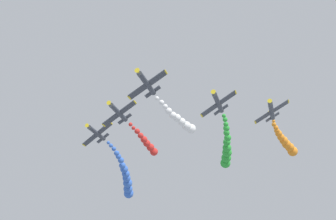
# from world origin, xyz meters

# --- Properties ---
(airplane_lead) EXTENTS (8.34, 10.35, 5.29)m
(airplane_lead) POSITION_xyz_m (0.65, 13.40, 133.55)
(airplane_lead) COLOR #333842
(smoke_trail_lead) EXTENTS (5.07, 19.71, 2.67)m
(smoke_trail_lead) POSITION_xyz_m (-1.37, -7.21, 133.05)
(smoke_trail_lead) COLOR white
(airplane_left_inner) EXTENTS (8.38, 10.35, 5.23)m
(airplane_left_inner) POSITION_xyz_m (-11.90, 1.16, 133.05)
(airplane_left_inner) COLOR #333842
(smoke_trail_left_inner) EXTENTS (5.58, 24.69, 6.59)m
(smoke_trail_left_inner) POSITION_xyz_m (-9.64, -23.38, 129.97)
(smoke_trail_left_inner) COLOR green
(airplane_right_inner) EXTENTS (8.22, 10.35, 5.50)m
(airplane_right_inner) POSITION_xyz_m (11.63, 2.02, 133.27)
(airplane_right_inner) COLOR #333842
(smoke_trail_right_inner) EXTENTS (2.64, 18.22, 3.71)m
(smoke_trail_right_inner) POSITION_xyz_m (11.06, -17.47, 132.02)
(smoke_trail_right_inner) COLOR red
(airplane_left_outer) EXTENTS (8.57, 10.35, 4.89)m
(airplane_left_outer) POSITION_xyz_m (-22.97, -8.38, 133.80)
(airplane_left_outer) COLOR #333842
(smoke_trail_left_outer) EXTENTS (5.91, 18.11, 4.82)m
(smoke_trail_left_outer) POSITION_xyz_m (-25.53, -27.60, 131.90)
(smoke_trail_left_outer) COLOR orange
(airplane_right_outer) EXTENTS (7.93, 10.35, 5.94)m
(airplane_right_outer) POSITION_xyz_m (22.11, -8.23, 133.04)
(airplane_right_outer) COLOR #333842
(smoke_trail_right_outer) EXTENTS (6.83, 30.39, 9.81)m
(smoke_trail_right_outer) POSITION_xyz_m (25.05, -37.10, 128.04)
(smoke_trail_right_outer) COLOR blue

